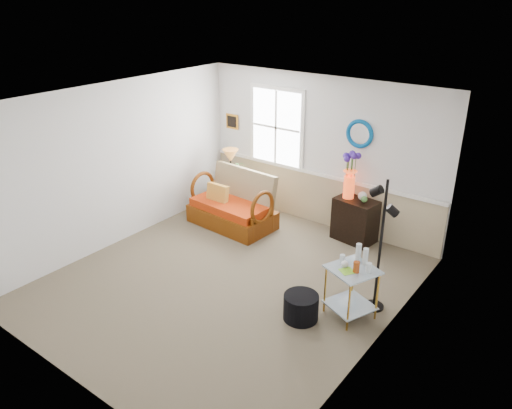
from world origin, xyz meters
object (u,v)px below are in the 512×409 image
Objects in this scene: ottoman at (301,307)px; loveseat at (232,200)px; cabinet at (355,220)px; floor_lamp at (380,247)px; lamp_stand at (231,193)px; side_table at (351,292)px.

loveseat is at bearing 146.89° from ottoman.
floor_lamp is at bearing -47.42° from cabinet.
floor_lamp is at bearing -21.02° from lamp_stand.
cabinet is 1.99m from floor_lamp.
side_table is at bearing -26.99° from lamp_stand.
ottoman is at bearing -136.60° from side_table.
loveseat is 2.13m from cabinet.
ottoman is (-0.46, -0.44, -0.17)m from side_table.
floor_lamp reaches higher than cabinet.
lamp_stand is 3.88m from floor_lamp.
loveseat reaches higher than side_table.
loveseat is 2.14× the size of side_table.
lamp_stand is at bearing 153.01° from side_table.
lamp_stand is 0.34× the size of floor_lamp.
cabinet reaches higher than ottoman.
cabinet is at bearing 123.52° from floor_lamp.
side_table reaches higher than ottoman.
cabinet is at bearing 25.19° from loveseat.
ottoman is at bearing -71.35° from cabinet.
loveseat reaches higher than cabinet.
lamp_stand is (-0.50, 0.58, -0.18)m from loveseat.
side_table is at bearing -118.18° from floor_lamp.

